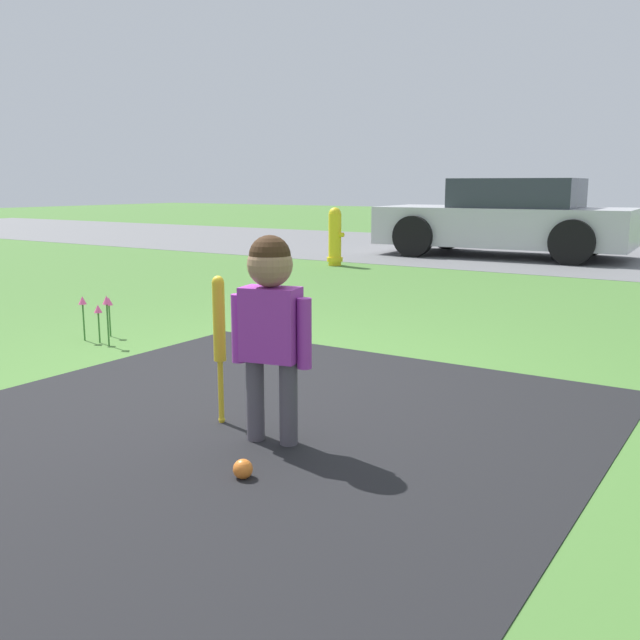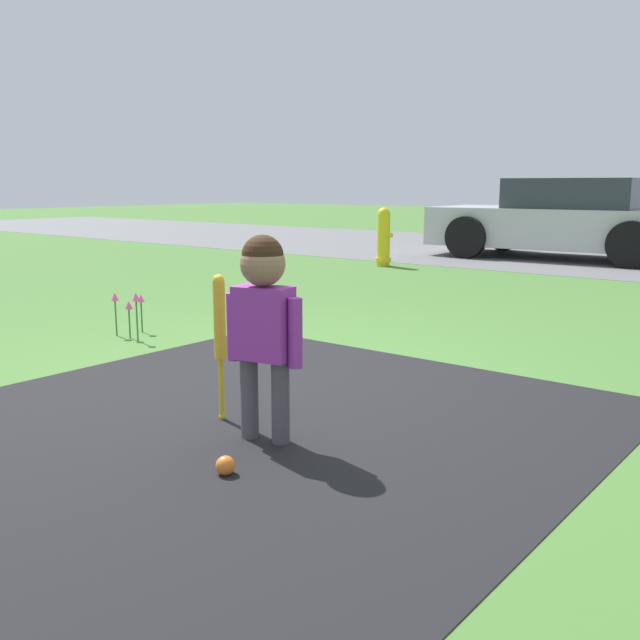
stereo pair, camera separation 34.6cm
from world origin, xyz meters
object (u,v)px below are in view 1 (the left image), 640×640
(child, at_px, (271,310))
(sports_ball, at_px, (243,469))
(baseball_bat, at_px, (219,328))
(fire_hydrant, at_px, (335,237))
(parked_car, at_px, (507,219))

(child, height_order, sports_ball, child)
(baseball_bat, bearing_deg, sports_ball, -42.51)
(baseball_bat, relative_size, fire_hydrant, 0.88)
(fire_hydrant, xyz_separation_m, parked_car, (1.62, 2.64, 0.19))
(child, relative_size, baseball_bat, 1.29)
(child, bearing_deg, parked_car, 90.02)
(baseball_bat, height_order, parked_car, parked_car)
(baseball_bat, relative_size, parked_car, 0.18)
(fire_hydrant, relative_size, parked_car, 0.21)
(fire_hydrant, bearing_deg, child, -60.62)
(sports_ball, relative_size, fire_hydrant, 0.10)
(baseball_bat, bearing_deg, fire_hydrant, 117.05)
(sports_ball, xyz_separation_m, fire_hydrant, (-3.66, 6.63, 0.36))
(fire_hydrant, height_order, parked_car, parked_car)
(parked_car, bearing_deg, fire_hydrant, 54.94)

